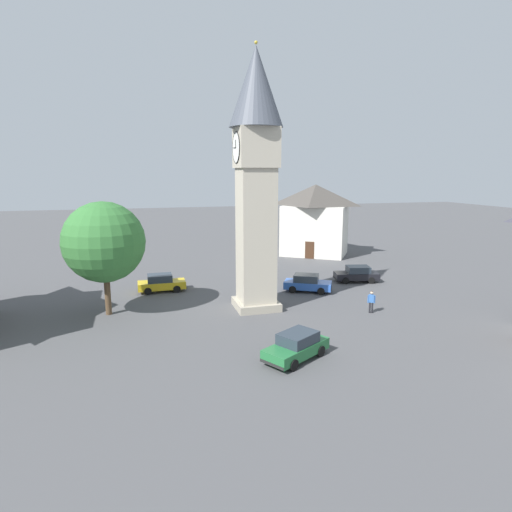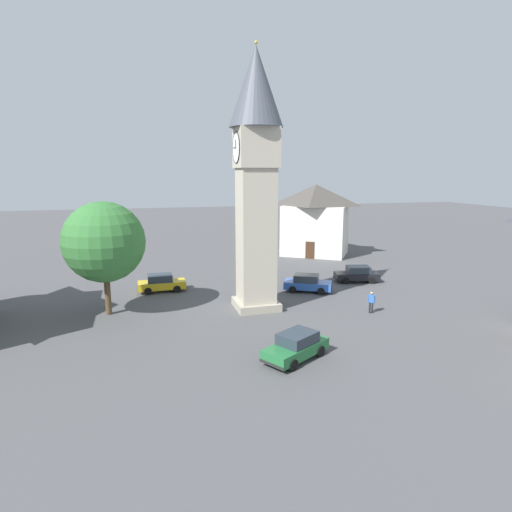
% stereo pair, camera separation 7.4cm
% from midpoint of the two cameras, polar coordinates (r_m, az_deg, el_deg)
% --- Properties ---
extents(ground_plane, '(200.00, 200.00, 0.00)m').
position_cam_midpoint_polar(ground_plane, '(33.02, -0.06, -7.00)').
color(ground_plane, '#4C4C4F').
extents(clock_tower, '(3.90, 3.90, 19.26)m').
position_cam_midpoint_polar(clock_tower, '(31.39, -0.07, 12.87)').
color(clock_tower, '#A59C89').
rests_on(clock_tower, ground).
extents(car_blue_kerb, '(3.56, 4.41, 1.53)m').
position_cam_midpoint_polar(car_blue_kerb, '(24.26, 5.41, -12.02)').
color(car_blue_kerb, '#236B38').
rests_on(car_blue_kerb, ground).
extents(car_silver_kerb, '(2.56, 4.40, 1.53)m').
position_cam_midpoint_polar(car_silver_kerb, '(41.64, 13.40, -2.38)').
color(car_silver_kerb, black).
rests_on(car_silver_kerb, ground).
extents(car_red_corner, '(3.46, 4.43, 1.53)m').
position_cam_midpoint_polar(car_red_corner, '(37.50, 6.91, -3.65)').
color(car_red_corner, '#2D5BB7').
rests_on(car_red_corner, ground).
extents(car_white_side, '(1.85, 4.14, 1.53)m').
position_cam_midpoint_polar(car_white_side, '(38.20, -12.73, -3.57)').
color(car_white_side, gold).
rests_on(car_white_side, ground).
extents(pedestrian, '(0.38, 0.49, 1.69)m').
position_cam_midpoint_polar(pedestrian, '(32.69, 15.26, -5.74)').
color(pedestrian, black).
rests_on(pedestrian, ground).
extents(tree, '(5.83, 5.83, 8.34)m').
position_cam_midpoint_polar(tree, '(32.14, -19.92, 1.76)').
color(tree, brown).
rests_on(tree, ground).
extents(building_terrace_right, '(9.61, 10.14, 8.89)m').
position_cam_midpoint_polar(building_terrace_right, '(54.14, 7.93, 4.95)').
color(building_terrace_right, silver).
rests_on(building_terrace_right, ground).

